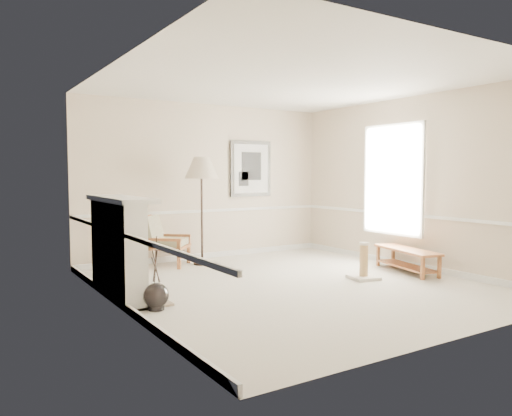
% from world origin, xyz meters
% --- Properties ---
extents(ground, '(5.50, 5.50, 0.00)m').
position_xyz_m(ground, '(0.00, 0.00, 0.00)').
color(ground, silver).
rests_on(ground, ground).
extents(room, '(5.04, 5.54, 2.92)m').
position_xyz_m(room, '(0.14, 0.08, 1.87)').
color(room, beige).
rests_on(room, ground).
extents(fireplace, '(0.64, 1.64, 1.31)m').
position_xyz_m(fireplace, '(-2.34, 0.60, 0.64)').
color(fireplace, white).
rests_on(fireplace, ground).
extents(floor_vase, '(0.30, 0.30, 0.88)m').
position_xyz_m(floor_vase, '(-2.15, -0.20, 0.16)').
color(floor_vase, black).
rests_on(floor_vase, ground).
extents(armchair, '(0.97, 0.97, 0.89)m').
position_xyz_m(armchair, '(-1.02, 2.47, 0.48)').
color(armchair, '#A05C33').
rests_on(armchair, ground).
extents(floor_lamp, '(0.71, 0.71, 1.89)m').
position_xyz_m(floor_lamp, '(-0.39, 2.18, 1.65)').
color(floor_lamp, black).
rests_on(floor_lamp, ground).
extents(bench, '(0.69, 1.38, 0.38)m').
position_xyz_m(bench, '(2.15, -0.21, 0.25)').
color(bench, '#A05C33').
rests_on(bench, ground).
extents(scratching_post, '(0.46, 0.46, 0.56)m').
position_xyz_m(scratching_post, '(1.15, -0.25, 0.18)').
color(scratching_post, white).
rests_on(scratching_post, ground).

